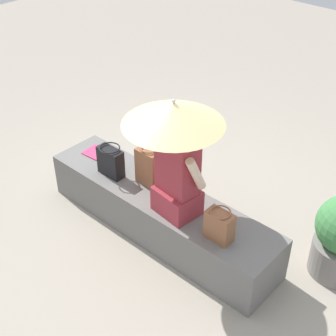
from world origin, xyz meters
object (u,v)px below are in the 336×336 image
(handbag_black, at_px, (150,165))
(tote_bag_canvas, at_px, (111,161))
(person_seated, at_px, (177,173))
(shoulder_bag_spare, at_px, (219,225))
(magazine, at_px, (99,154))
(parasol, at_px, (174,114))

(handbag_black, xyz_separation_m, tote_bag_canvas, (0.34, 0.16, -0.03))
(person_seated, xyz_separation_m, handbag_black, (0.44, -0.15, -0.21))
(tote_bag_canvas, xyz_separation_m, shoulder_bag_spare, (-1.22, 0.02, -0.01))
(handbag_black, height_order, magazine, handbag_black)
(tote_bag_canvas, bearing_deg, shoulder_bag_spare, 179.11)
(tote_bag_canvas, bearing_deg, handbag_black, -155.20)
(parasol, height_order, shoulder_bag_spare, parasol)
(person_seated, bearing_deg, tote_bag_canvas, 0.71)
(parasol, xyz_separation_m, handbag_black, (0.37, -0.12, -0.69))
(handbag_black, xyz_separation_m, magazine, (0.67, 0.02, -0.17))
(tote_bag_canvas, relative_size, magazine, 1.03)
(person_seated, height_order, tote_bag_canvas, person_seated)
(handbag_black, height_order, shoulder_bag_spare, handbag_black)
(handbag_black, distance_m, tote_bag_canvas, 0.37)
(handbag_black, distance_m, shoulder_bag_spare, 0.90)
(parasol, relative_size, handbag_black, 2.74)
(person_seated, distance_m, magazine, 1.18)
(person_seated, xyz_separation_m, shoulder_bag_spare, (-0.45, 0.03, -0.26))
(tote_bag_canvas, height_order, shoulder_bag_spare, tote_bag_canvas)
(tote_bag_canvas, bearing_deg, magazine, -22.93)
(person_seated, height_order, magazine, person_seated)
(person_seated, distance_m, parasol, 0.48)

